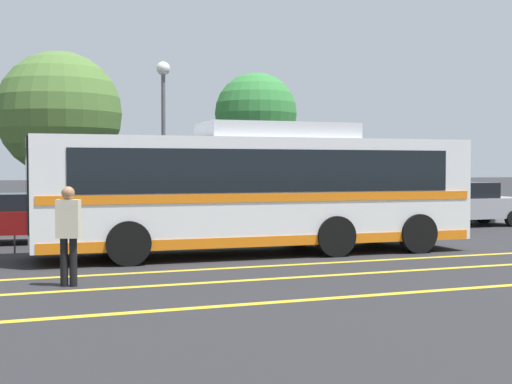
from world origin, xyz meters
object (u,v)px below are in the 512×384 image
at_px(pedestrian_0, 68,229).
at_px(tree_1, 59,114).
at_px(transit_bus, 257,188).
at_px(street_lamp, 163,111).
at_px(parked_car_4, 470,204).
at_px(parked_car_3, 347,210).
at_px(tree_0, 256,114).
at_px(parked_car_2, 175,213).

relative_size(pedestrian_0, tree_1, 0.28).
bearing_deg(tree_1, transit_bus, -70.33).
relative_size(street_lamp, tree_1, 0.89).
bearing_deg(street_lamp, pedestrian_0, -112.00).
height_order(parked_car_4, pedestrian_0, pedestrian_0).
bearing_deg(parked_car_4, tree_1, -110.17).
bearing_deg(parked_car_3, tree_0, 27.42).
distance_m(parked_car_4, tree_1, 15.62).
bearing_deg(street_lamp, tree_1, 132.90).
height_order(tree_0, tree_1, tree_1).
xyz_separation_m(parked_car_2, pedestrian_0, (-4.14, -8.39, 0.31)).
relative_size(transit_bus, parked_car_2, 2.53).
relative_size(transit_bus, parked_car_3, 2.35).
distance_m(parked_car_4, pedestrian_0, 17.62).
relative_size(transit_bus, pedestrian_0, 6.18).
height_order(parked_car_3, pedestrian_0, pedestrian_0).
xyz_separation_m(parked_car_2, parked_car_3, (6.03, -0.02, -0.02)).
xyz_separation_m(parked_car_3, parked_car_4, (5.24, 0.17, 0.08)).
bearing_deg(parked_car_4, street_lamp, -99.83).
height_order(parked_car_3, tree_1, tree_1).
height_order(parked_car_3, street_lamp, street_lamp).
distance_m(parked_car_3, street_lamp, 7.15).
bearing_deg(parked_car_3, tree_1, 57.32).
xyz_separation_m(parked_car_2, street_lamp, (0.16, 2.24, 3.37)).
bearing_deg(street_lamp, parked_car_4, -10.62).
distance_m(transit_bus, parked_car_3, 7.28).
bearing_deg(transit_bus, tree_1, 21.69).
height_order(street_lamp, tree_0, street_lamp).
bearing_deg(parked_car_4, parked_car_2, -88.42).
bearing_deg(tree_1, street_lamp, -47.10).
bearing_deg(parked_car_2, tree_0, 131.01).
bearing_deg(transit_bus, tree_0, -18.58).
bearing_deg(pedestrian_0, street_lamp, -89.85).
bearing_deg(tree_1, parked_car_4, -20.96).
bearing_deg(parked_car_2, transit_bus, 8.51).
distance_m(parked_car_2, tree_0, 6.47).
bearing_deg(parked_car_2, pedestrian_0, -27.04).
xyz_separation_m(parked_car_3, tree_1, (-9.01, 5.63, 3.45)).
xyz_separation_m(transit_bus, parked_car_2, (-0.82, 5.01, -0.92)).
relative_size(parked_car_4, tree_1, 0.63).
relative_size(transit_bus, tree_1, 1.75).
bearing_deg(parked_car_2, parked_car_4, 89.99).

